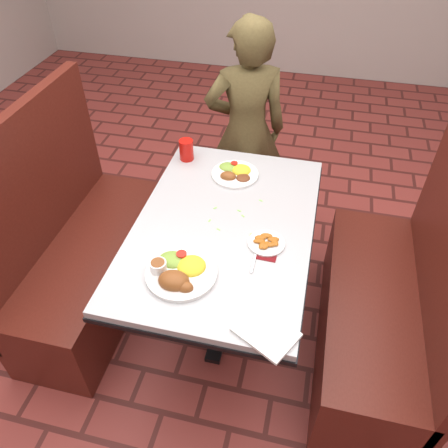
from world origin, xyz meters
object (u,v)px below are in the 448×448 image
at_px(plantain_plate, 266,242).
at_px(booth_bench_left, 84,258).
at_px(dining_table, 224,239).
at_px(diner_person, 246,132).
at_px(far_dinner_plate, 235,171).
at_px(near_dinner_plate, 179,270).
at_px(booth_bench_right, 382,313).
at_px(red_tumbler, 186,150).

bearing_deg(plantain_plate, booth_bench_left, 175.26).
height_order(dining_table, diner_person, diner_person).
height_order(dining_table, booth_bench_left, booth_bench_left).
xyz_separation_m(diner_person, far_dinner_plate, (0.05, -0.53, 0.08)).
xyz_separation_m(near_dinner_plate, plantain_plate, (0.31, 0.26, -0.02)).
height_order(booth_bench_right, red_tumbler, booth_bench_right).
relative_size(near_dinner_plate, plantain_plate, 1.80).
xyz_separation_m(booth_bench_right, far_dinner_plate, (-0.83, 0.38, 0.44)).
height_order(diner_person, red_tumbler, diner_person).
distance_m(diner_person, plantain_plate, 1.04).
bearing_deg(booth_bench_left, diner_person, 51.74).
relative_size(booth_bench_left, near_dinner_plate, 4.12).
distance_m(dining_table, plantain_plate, 0.25).
bearing_deg(booth_bench_left, near_dinner_plate, -26.02).
bearing_deg(dining_table, near_dinner_plate, -106.83).
bearing_deg(red_tumbler, diner_person, 61.58).
height_order(booth_bench_left, far_dinner_plate, booth_bench_left).
relative_size(booth_bench_right, far_dinner_plate, 4.93).
height_order(booth_bench_right, near_dinner_plate, booth_bench_right).
bearing_deg(red_tumbler, booth_bench_right, -22.69).
xyz_separation_m(near_dinner_plate, far_dinner_plate, (0.07, 0.72, -0.01)).
distance_m(booth_bench_left, booth_bench_right, 1.60).
height_order(dining_table, near_dinner_plate, near_dinner_plate).
relative_size(booth_bench_left, plantain_plate, 7.40).
bearing_deg(far_dinner_plate, plantain_plate, -62.80).
bearing_deg(dining_table, far_dinner_plate, 94.71).
bearing_deg(near_dinner_plate, booth_bench_left, 153.98).
bearing_deg(diner_person, booth_bench_left, 32.29).
bearing_deg(diner_person, booth_bench_right, 114.47).
bearing_deg(plantain_plate, red_tumbler, 133.79).
xyz_separation_m(diner_person, plantain_plate, (0.29, -1.00, 0.07)).
bearing_deg(booth_bench_left, red_tumbler, 44.34).
bearing_deg(red_tumbler, near_dinner_plate, -74.94).
bearing_deg(diner_person, red_tumbler, 42.13).
xyz_separation_m(booth_bench_left, red_tumbler, (0.48, 0.47, 0.48)).
xyz_separation_m(near_dinner_plate, red_tumbler, (-0.22, 0.81, 0.03)).
xyz_separation_m(diner_person, near_dinner_plate, (-0.02, -1.25, 0.09)).
distance_m(booth_bench_right, far_dinner_plate, 1.02).
height_order(booth_bench_left, booth_bench_right, same).
distance_m(diner_person, near_dinner_plate, 1.25).
relative_size(diner_person, plantain_plate, 8.57).
xyz_separation_m(far_dinner_plate, plantain_plate, (0.24, -0.47, -0.01)).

